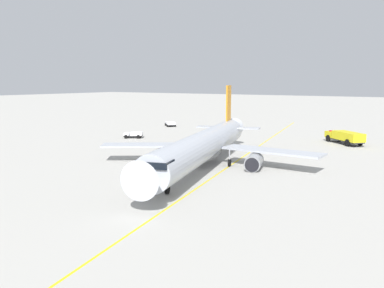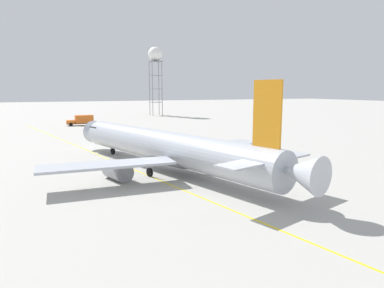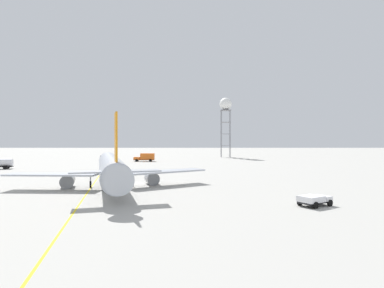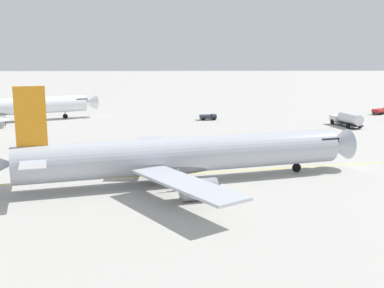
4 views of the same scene
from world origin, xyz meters
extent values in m
plane|color=#ADAAA3|center=(0.00, 0.00, 0.00)|extent=(600.00, 600.00, 0.00)
cylinder|color=#B2B7C1|center=(2.19, -3.77, 3.20)|extent=(38.33, 14.63, 4.14)
cone|color=#B2B7C1|center=(-17.56, -9.42, 3.20)|extent=(3.97, 4.61, 3.93)
cone|color=#B2B7C1|center=(22.22, 1.97, 3.50)|extent=(4.81, 4.49, 3.52)
cube|color=black|center=(-15.45, -8.82, 4.13)|extent=(3.28, 4.05, 0.70)
ellipsoid|color=slate|center=(4.05, -3.24, 2.06)|extent=(14.41, 7.42, 2.28)
cube|color=orange|center=(18.55, 0.92, 8.44)|extent=(3.14, 1.11, 6.34)
cube|color=#B2B7C1|center=(19.45, -2.22, 4.03)|extent=(3.84, 5.40, 0.20)
cube|color=#B2B7C1|center=(17.65, 4.05, 4.03)|extent=(3.84, 5.40, 0.20)
cube|color=#B2B7C1|center=(7.44, -12.09, 2.47)|extent=(4.56, 14.92, 0.28)
cube|color=#B2B7C1|center=(2.24, 6.08, 2.47)|extent=(11.58, 14.35, 0.28)
cylinder|color=gray|center=(4.92, -10.51, 1.09)|extent=(4.27, 3.23, 2.28)
cylinder|color=black|center=(3.05, -11.05, 1.09)|extent=(0.68, 1.90, 1.94)
cylinder|color=gray|center=(0.94, 3.40, 1.09)|extent=(4.27, 3.23, 2.28)
cylinder|color=black|center=(-0.93, 2.87, 1.09)|extent=(0.68, 1.90, 1.94)
cylinder|color=#9EA0A5|center=(-11.95, -7.81, 1.51)|extent=(0.20, 0.20, 1.92)
cylinder|color=black|center=(-11.95, -7.81, 0.55)|extent=(1.14, 0.59, 1.10)
cylinder|color=#9EA0A5|center=(5.00, -6.57, 1.51)|extent=(0.20, 0.20, 1.92)
cylinder|color=black|center=(5.00, -6.57, 0.55)|extent=(1.14, 0.59, 1.10)
cylinder|color=#9EA0A5|center=(3.09, 0.10, 1.51)|extent=(0.20, 0.20, 1.92)
cylinder|color=black|center=(3.09, 0.10, 0.55)|extent=(1.14, 0.59, 1.10)
cylinder|color=silver|center=(-31.04, -42.91, 1.81)|extent=(3.52, 6.33, 2.12)
cylinder|color=black|center=(-30.10, -41.18, 0.55)|extent=(0.54, 1.14, 1.10)
cylinder|color=black|center=(-32.69, -41.83, 0.55)|extent=(0.54, 1.14, 1.10)
cube|color=#232326|center=(-64.42, -7.49, 0.60)|extent=(2.27, 7.86, 0.20)
cube|color=orange|center=(-64.36, -10.22, 1.20)|extent=(2.53, 2.40, 1.00)
cube|color=black|center=(-64.34, -11.29, 1.35)|extent=(2.08, 0.12, 0.56)
cube|color=orange|center=(-64.44, -6.21, 1.90)|extent=(2.58, 5.32, 2.40)
cylinder|color=black|center=(-63.12, -10.20, 0.50)|extent=(0.30, 1.01, 1.00)
cylinder|color=black|center=(-65.60, -10.25, 0.50)|extent=(0.30, 1.01, 1.00)
cylinder|color=black|center=(-63.23, -4.96, 0.50)|extent=(0.30, 1.01, 1.00)
cylinder|color=black|center=(-65.71, -5.01, 0.50)|extent=(0.30, 1.01, 1.00)
cube|color=#232326|center=(20.81, 25.67, 0.50)|extent=(3.78, 4.45, 0.20)
cube|color=white|center=(20.06, 26.87, 0.88)|extent=(2.57, 2.23, 0.55)
cube|color=black|center=(19.80, 27.30, 0.96)|extent=(1.66, 1.08, 0.31)
cube|color=white|center=(21.19, 25.08, 0.95)|extent=(3.32, 3.43, 0.70)
cylinder|color=black|center=(19.10, 26.27, 0.40)|extent=(0.66, 0.83, 0.80)
cylinder|color=black|center=(21.03, 27.47, 0.40)|extent=(0.66, 0.83, 0.80)
cylinder|color=black|center=(20.53, 23.98, 0.40)|extent=(0.66, 0.83, 0.80)
cylinder|color=black|center=(22.46, 25.18, 0.40)|extent=(0.66, 0.83, 0.80)
cylinder|color=slate|center=(-93.67, 29.16, 11.15)|extent=(0.24, 0.24, 22.31)
cylinder|color=slate|center=(-97.86, 29.16, 11.15)|extent=(0.24, 0.24, 22.31)
cylinder|color=slate|center=(-97.86, 24.96, 11.15)|extent=(0.24, 0.24, 22.31)
cylinder|color=slate|center=(-93.67, 24.96, 11.15)|extent=(0.24, 0.24, 22.31)
cube|color=slate|center=(-95.76, 27.06, 5.58)|extent=(4.39, 4.39, 0.16)
cube|color=slate|center=(-95.76, 27.06, 11.15)|extent=(4.39, 4.39, 0.16)
cube|color=slate|center=(-95.76, 27.06, 16.73)|extent=(4.39, 4.39, 0.16)
cube|color=slate|center=(-95.76, 27.06, 22.46)|extent=(4.99, 4.99, 0.30)
sphere|color=white|center=(-95.76, 27.06, 25.54)|extent=(5.86, 5.86, 5.86)
cube|color=yellow|center=(0.95, -7.34, 0.00)|extent=(144.92, 30.46, 0.01)
camera|label=1|loc=(-47.77, -34.40, 12.39)|focal=38.80mm
camera|label=2|loc=(45.31, -18.67, 10.64)|focal=32.25mm
camera|label=3|loc=(60.53, 10.62, 7.99)|focal=30.55mm
camera|label=4|loc=(2.72, 51.11, 15.35)|focal=44.84mm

